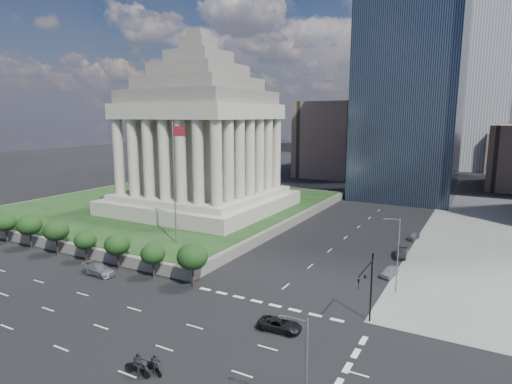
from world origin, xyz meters
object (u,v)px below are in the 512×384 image
Objects in this scene: pickup_truck at (280,325)px; parked_sedan_near at (389,272)px; traffic_signal_ne at (368,283)px; flagpole at (175,176)px; street_lamp_north at (397,251)px; parked_sedan_far at (414,236)px; parked_sedan_mid at (402,253)px; war_memorial at (200,122)px; street_lamp_south at (304,380)px; motorcycle_trail at (154,364)px; suv_grey at (99,269)px; motorcycle_lead at (137,364)px.

pickup_truck is 1.19× the size of parked_sedan_near.
traffic_signal_ne is 10.41m from pickup_truck.
flagpole is 35.95m from street_lamp_north.
parked_sedan_near is at bearing -81.05° from parked_sedan_far.
parked_sedan_mid is (0.00, 9.52, 0.07)m from parked_sedan_near.
war_memorial is 73.51m from street_lamp_south.
street_lamp_south reaches higher than pickup_truck.
parked_sedan_mid is (-1.00, 26.53, -4.50)m from traffic_signal_ne.
flagpole is 39.07m from parked_sedan_mid.
parked_sedan_mid is (-1.83, 46.22, -4.91)m from street_lamp_south.
pickup_truck is at bearing 79.61° from motorcycle_trail.
parked_sedan_far is (37.14, 41.12, -0.16)m from suv_grey.
parked_sedan_mid is 11.80m from parked_sedan_far.
street_lamp_north is (47.33, -23.00, -15.74)m from war_memorial.
suv_grey is 1.47× the size of parked_sedan_far.
flagpole is 36.69m from traffic_signal_ne.
parked_sedan_far is at bearing 5.05° from war_memorial.
motorcycle_lead is at bearing 175.33° from street_lamp_south.
war_memorial is 58.77m from pickup_truck.
motorcycle_trail is at bearing -129.90° from traffic_signal_ne.
motorcycle_trail is (-15.33, 2.36, -4.76)m from street_lamp_south.
traffic_signal_ne reaches higher than suv_grey.
street_lamp_south is 4.15× the size of motorcycle_trail.
flagpole is 45.29m from parked_sedan_far.
motorcycle_trail is (-6.55, -12.42, 0.23)m from pickup_truck.
street_lamp_north is 32.84m from motorcycle_trail.
motorcycle_lead is (-16.40, -29.66, -4.58)m from street_lamp_north.
war_memorial is at bearing -166.00° from parked_sedan_far.
parked_sedan_mid is (6.95, 31.44, 0.08)m from pickup_truck.
flagpole reaches higher than motorcycle_lead.
parked_sedan_near is at bearing 93.37° from traffic_signal_ne.
war_memorial is 3.90× the size of street_lamp_south.
street_lamp_south is at bearing -153.68° from pickup_truck.
parked_sedan_mid is (-1.83, 15.22, -4.91)m from street_lamp_north.
war_memorial is 8.56× the size of parked_sedan_mid.
motorcycle_lead is (30.93, -52.66, -20.32)m from war_memorial.
pickup_truck is (26.37, -15.22, -12.45)m from flagpole.
parked_sedan_mid is at bearing 96.85° from street_lamp_north.
motorcycle_trail is at bearing -54.35° from flagpole.
motorcycle_lead is (-15.57, -18.35, -4.17)m from traffic_signal_ne.
motorcycle_lead is at bearing 146.05° from pickup_truck.
war_memorial is 10.44× the size of parked_sedan_far.
parked_sedan_mid is at bearing 99.32° from parked_sedan_near.
traffic_signal_ne is at bearing -16.71° from flagpole.
traffic_signal_ne reaches higher than motorcycle_lead.
parked_sedan_mid is 47.19m from motorcycle_lead.
flagpole is 3.65× the size of suv_grey.
street_lamp_south is at bearing -77.83° from parked_sedan_near.
street_lamp_south is (35.16, -30.00, -7.45)m from flagpole.
motorcycle_lead is (-7.62, -13.44, 0.41)m from pickup_truck.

